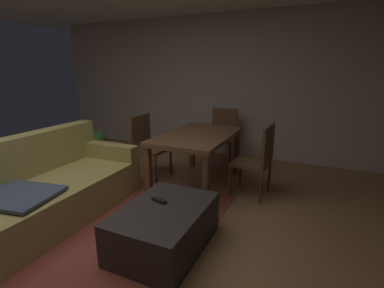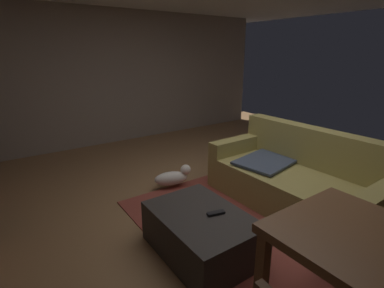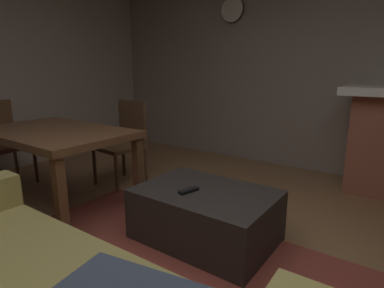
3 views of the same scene
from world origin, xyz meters
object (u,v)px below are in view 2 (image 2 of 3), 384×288
at_px(ottoman_coffee_table, 201,233).
at_px(small_dog, 173,177).
at_px(tv_remote, 216,213).
at_px(couch, 297,180).

height_order(ottoman_coffee_table, small_dog, ottoman_coffee_table).
distance_m(ottoman_coffee_table, small_dog, 1.34).
relative_size(tv_remote, small_dog, 0.32).
bearing_deg(ottoman_coffee_table, tv_remote, 51.18).
distance_m(tv_remote, small_dog, 1.41).
bearing_deg(couch, small_dog, -140.53).
height_order(ottoman_coffee_table, tv_remote, tv_remote).
distance_m(couch, ottoman_coffee_table, 1.46).
bearing_deg(small_dog, couch, 39.47).
distance_m(couch, tv_remote, 1.36).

